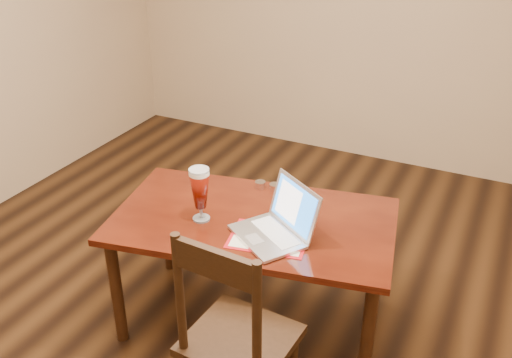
% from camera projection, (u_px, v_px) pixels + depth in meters
% --- Properties ---
extents(ground, '(5.00, 5.00, 0.00)m').
position_uv_depth(ground, '(229.00, 322.00, 3.26)').
color(ground, black).
rests_on(ground, ground).
extents(room_shell, '(4.51, 5.01, 2.71)m').
position_uv_depth(room_shell, '(220.00, 7.00, 2.44)').
color(room_shell, tan).
rests_on(room_shell, ground).
extents(dining_table, '(1.58, 1.08, 0.97)m').
position_uv_depth(dining_table, '(252.00, 230.00, 3.00)').
color(dining_table, '#4D170A').
rests_on(dining_table, ground).
extents(dining_chair, '(0.47, 0.45, 1.05)m').
position_uv_depth(dining_chair, '(236.00, 339.00, 2.45)').
color(dining_chair, black).
rests_on(dining_chair, ground).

